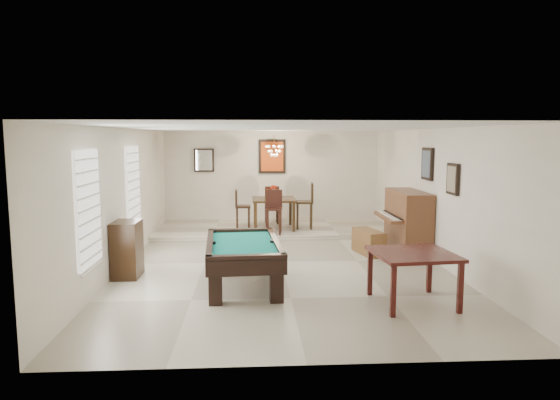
{
  "coord_description": "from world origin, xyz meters",
  "views": [
    {
      "loc": [
        -0.58,
        -9.56,
        2.42
      ],
      "look_at": [
        0.0,
        0.6,
        1.15
      ],
      "focal_mm": 32.0,
      "sensor_mm": 36.0,
      "label": 1
    }
  ],
  "objects": [
    {
      "name": "chandelier",
      "position": [
        0.0,
        3.2,
        2.2
      ],
      "size": [
        0.44,
        0.44,
        0.6
      ],
      "primitive_type": null,
      "color": "#FFE5B2",
      "rests_on": "ceiling"
    },
    {
      "name": "wall_left",
      "position": [
        -3.0,
        0.0,
        1.3
      ],
      "size": [
        0.04,
        9.0,
        2.6
      ],
      "primitive_type": "cube",
      "color": "silver",
      "rests_on": "ground_plane"
    },
    {
      "name": "upright_piano",
      "position": [
        2.54,
        0.61,
        0.66
      ],
      "size": [
        0.89,
        1.58,
        1.32
      ],
      "primitive_type": null,
      "color": "brown",
      "rests_on": "ground_plane"
    },
    {
      "name": "wall_right",
      "position": [
        3.0,
        0.0,
        1.3
      ],
      "size": [
        0.04,
        9.0,
        2.6
      ],
      "primitive_type": "cube",
      "color": "silver",
      "rests_on": "ground_plane"
    },
    {
      "name": "ground_plane",
      "position": [
        0.0,
        0.0,
        -0.01
      ],
      "size": [
        6.0,
        9.0,
        0.02
      ],
      "primitive_type": "cube",
      "color": "beige"
    },
    {
      "name": "dining_chair_east",
      "position": [
        0.75,
        2.93,
        0.7
      ],
      "size": [
        0.47,
        0.47,
        1.17
      ],
      "primitive_type": null,
      "rotation": [
        0.0,
        0.0,
        -1.65
      ],
      "color": "black",
      "rests_on": "dining_step"
    },
    {
      "name": "pool_table",
      "position": [
        -0.73,
        -1.57,
        0.36
      ],
      "size": [
        1.3,
        2.22,
        0.72
      ],
      "primitive_type": null,
      "rotation": [
        0.0,
        0.0,
        0.06
      ],
      "color": "black",
      "rests_on": "ground_plane"
    },
    {
      "name": "dining_table",
      "position": [
        -0.02,
        2.98,
        0.57
      ],
      "size": [
        1.09,
        1.09,
        0.89
      ],
      "primitive_type": null,
      "rotation": [
        0.0,
        0.0,
        0.01
      ],
      "color": "black",
      "rests_on": "dining_step"
    },
    {
      "name": "ceiling",
      "position": [
        0.0,
        0.0,
        2.6
      ],
      "size": [
        6.0,
        9.0,
        0.04
      ],
      "primitive_type": "cube",
      "color": "white",
      "rests_on": "wall_back"
    },
    {
      "name": "apothecary_chest",
      "position": [
        -2.76,
        -0.89,
        0.49
      ],
      "size": [
        0.44,
        0.65,
        0.98
      ],
      "primitive_type": "cube",
      "color": "black",
      "rests_on": "ground_plane"
    },
    {
      "name": "wall_front",
      "position": [
        0.0,
        -4.5,
        1.3
      ],
      "size": [
        6.0,
        0.04,
        2.6
      ],
      "primitive_type": "cube",
      "color": "silver",
      "rests_on": "ground_plane"
    },
    {
      "name": "dining_chair_west",
      "position": [
        -0.8,
        2.93,
        0.62
      ],
      "size": [
        0.38,
        0.38,
        1.0
      ],
      "primitive_type": null,
      "rotation": [
        0.0,
        0.0,
        1.59
      ],
      "color": "black",
      "rests_on": "dining_step"
    },
    {
      "name": "dining_chair_north",
      "position": [
        -0.05,
        3.74,
        0.63
      ],
      "size": [
        0.39,
        0.39,
        1.02
      ],
      "primitive_type": null,
      "rotation": [
        0.0,
        0.0,
        3.17
      ],
      "color": "black",
      "rests_on": "dining_step"
    },
    {
      "name": "back_mirror",
      "position": [
        -1.9,
        4.46,
        1.8
      ],
      "size": [
        0.55,
        0.06,
        0.65
      ],
      "primitive_type": "cube",
      "color": "white",
      "rests_on": "wall_back"
    },
    {
      "name": "back_painting",
      "position": [
        0.0,
        4.46,
        1.9
      ],
      "size": [
        0.75,
        0.06,
        0.95
      ],
      "primitive_type": "cube",
      "color": "#D84C14",
      "rests_on": "wall_back"
    },
    {
      "name": "dining_chair_south",
      "position": [
        -0.06,
        2.25,
        0.65
      ],
      "size": [
        0.43,
        0.43,
        1.05
      ],
      "primitive_type": null,
      "rotation": [
        0.0,
        0.0,
        -0.11
      ],
      "color": "black",
      "rests_on": "dining_step"
    },
    {
      "name": "piano_bench",
      "position": [
        1.85,
        0.56,
        0.25
      ],
      "size": [
        0.55,
        0.97,
        0.51
      ],
      "primitive_type": "cube",
      "rotation": [
        0.0,
        0.0,
        0.22
      ],
      "color": "brown",
      "rests_on": "ground_plane"
    },
    {
      "name": "flower_vase",
      "position": [
        -0.02,
        2.98,
        1.13
      ],
      "size": [
        0.17,
        0.17,
        0.23
      ],
      "primitive_type": null,
      "rotation": [
        0.0,
        0.0,
        -0.32
      ],
      "color": "red",
      "rests_on": "dining_table"
    },
    {
      "name": "window_left_rear",
      "position": [
        -2.97,
        0.6,
        1.4
      ],
      "size": [
        0.06,
        1.0,
        1.7
      ],
      "primitive_type": "cube",
      "color": "white",
      "rests_on": "wall_left"
    },
    {
      "name": "dining_step",
      "position": [
        0.0,
        3.25,
        0.06
      ],
      "size": [
        6.0,
        2.5,
        0.12
      ],
      "primitive_type": "cube",
      "color": "beige",
      "rests_on": "ground_plane"
    },
    {
      "name": "wall_back",
      "position": [
        0.0,
        4.5,
        1.3
      ],
      "size": [
        6.0,
        0.04,
        2.6
      ],
      "primitive_type": "cube",
      "color": "silver",
      "rests_on": "ground_plane"
    },
    {
      "name": "window_left_front",
      "position": [
        -2.97,
        -2.2,
        1.4
      ],
      "size": [
        0.06,
        1.0,
        1.7
      ],
      "primitive_type": "cube",
      "color": "white",
      "rests_on": "wall_left"
    },
    {
      "name": "square_table",
      "position": [
        1.76,
        -2.59,
        0.39
      ],
      "size": [
        1.21,
        1.21,
        0.77
      ],
      "primitive_type": null,
      "rotation": [
        0.0,
        0.0,
        0.09
      ],
      "color": "#340F0D",
      "rests_on": "ground_plane"
    },
    {
      "name": "right_picture_upper",
      "position": [
        2.96,
        0.3,
        1.9
      ],
      "size": [
        0.06,
        0.55,
        0.65
      ],
      "primitive_type": "cube",
      "color": "slate",
      "rests_on": "wall_right"
    },
    {
      "name": "right_picture_lower",
      "position": [
        2.96,
        -1.0,
        1.7
      ],
      "size": [
        0.06,
        0.45,
        0.55
      ],
      "primitive_type": "cube",
      "color": "gray",
      "rests_on": "wall_right"
    }
  ]
}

